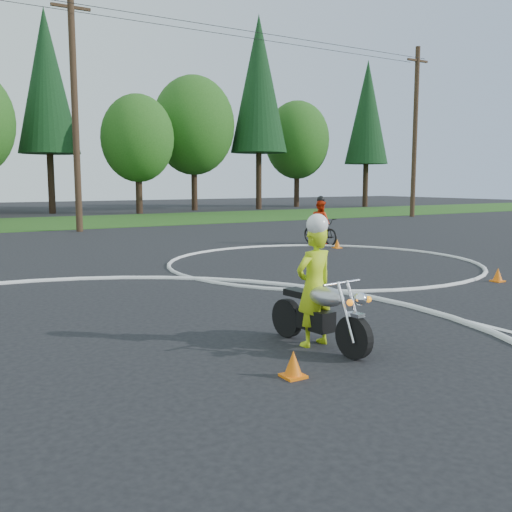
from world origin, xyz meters
TOP-DOWN VIEW (x-y plane):
  - ground at (0.00, 0.00)m, footprint 120.00×120.00m
  - course_markings at (2.17, 4.35)m, footprint 19.05×19.05m
  - primary_motorcycle at (3.23, 1.91)m, footprint 0.62×1.77m
  - rider_primary_grp at (3.23, 2.04)m, footprint 0.61×0.43m
  - rider_second_grp at (10.71, 11.60)m, footprint 0.64×1.73m
  - traffic_cones at (7.04, 2.36)m, footprint 16.14×14.98m
  - treeline at (14.78, 34.61)m, footprint 38.20×8.10m
  - utility_poles at (5.00, 21.00)m, footprint 41.60×1.12m

SIDE VIEW (x-z plane):
  - ground at x=0.00m, z-range 0.00..0.00m
  - course_markings at x=2.17m, z-range -0.05..0.07m
  - traffic_cones at x=7.04m, z-range -0.01..0.29m
  - primary_motorcycle at x=3.23m, z-range -0.01..0.92m
  - rider_second_grp at x=10.71m, z-range -0.24..1.41m
  - rider_primary_grp at x=3.23m, z-range -0.03..1.69m
  - utility_poles at x=5.00m, z-range 0.20..10.20m
  - treeline at x=14.78m, z-range -0.64..13.88m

